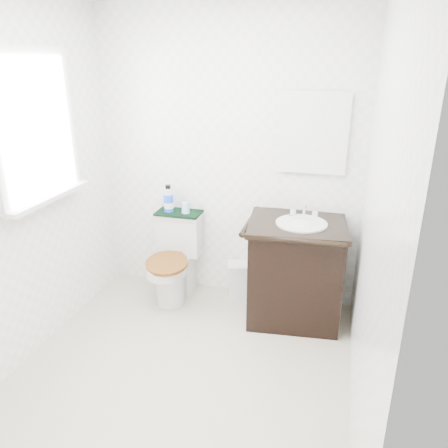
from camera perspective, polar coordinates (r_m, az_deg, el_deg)
The scene contains 14 objects.
floor at distance 3.12m, azimuth -5.62°, elevation -18.81°, with size 2.40×2.40×0.00m, color #B6AF92.
wall_back at distance 3.63m, azimuth 0.45°, elevation 8.39°, with size 2.40×2.40×0.00m, color white.
wall_front at distance 1.58m, azimuth -23.04°, elevation -10.87°, with size 2.40×2.40×0.00m, color white.
wall_left at distance 3.10m, azimuth -25.90°, elevation 4.07°, with size 2.40×2.40×0.00m, color white.
wall_right at distance 2.37m, azimuth 19.04°, elevation 0.28°, with size 2.40×2.40×0.00m, color white.
window at distance 3.20m, azimuth -23.60°, elevation 11.36°, with size 0.02×0.70×0.90m, color white.
mirror at distance 3.45m, azimuth 11.61°, elevation 11.54°, with size 0.50×0.02×0.60m, color silver.
toilet at distance 3.83m, azimuth -6.33°, elevation -4.93°, with size 0.43×0.65×0.73m.
vanity at distance 3.50m, azimuth 9.27°, elevation -5.72°, with size 0.79×0.70×0.92m.
trash_bin at distance 3.87m, azimuth 2.14°, elevation -7.27°, with size 0.26×0.23×0.32m.
towel at distance 3.78m, azimuth -5.93°, elevation 1.47°, with size 0.38×0.22×0.02m, color black.
mouthwash_bottle at distance 3.76m, azimuth -7.27°, elevation 3.21°, with size 0.08×0.08×0.23m.
cup at distance 3.73m, azimuth -5.04°, elevation 2.13°, with size 0.07×0.07×0.09m, color #85C2DA.
soap_bar at distance 3.45m, azimuth 8.68°, elevation 1.06°, with size 0.06×0.04×0.02m, color #1B837B.
Camera 1 is at (0.91, -2.22, 1.99)m, focal length 35.00 mm.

